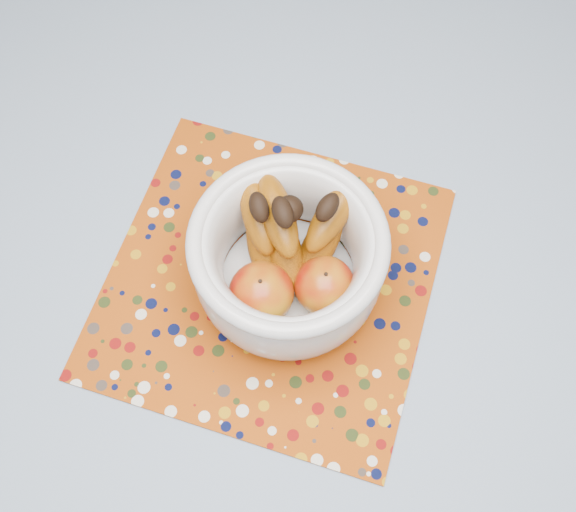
{
  "coord_description": "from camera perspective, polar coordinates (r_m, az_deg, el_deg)",
  "views": [
    {
      "loc": [
        -0.01,
        -0.32,
        1.63
      ],
      "look_at": [
        0.01,
        0.04,
        0.85
      ],
      "focal_mm": 42.0,
      "sensor_mm": 36.0,
      "label": 1
    }
  ],
  "objects": [
    {
      "name": "table",
      "position": [
        1.01,
        -0.32,
        -6.36
      ],
      "size": [
        1.2,
        1.2,
        0.75
      ],
      "color": "brown",
      "rests_on": "ground"
    },
    {
      "name": "tablecloth",
      "position": [
        0.93,
        -0.35,
        -4.77
      ],
      "size": [
        1.32,
        1.32,
        0.01
      ],
      "primitive_type": "cube",
      "color": "slate",
      "rests_on": "table"
    },
    {
      "name": "placemat",
      "position": [
        0.94,
        -1.54,
        -2.04
      ],
      "size": [
        0.56,
        0.56,
        0.0
      ],
      "primitive_type": "cube",
      "rotation": [
        0.0,
        0.0,
        -0.36
      ],
      "color": "#943A08",
      "rests_on": "tablecloth"
    },
    {
      "name": "fruit_bowl",
      "position": [
        0.86,
        0.19,
        0.11
      ],
      "size": [
        0.26,
        0.25,
        0.19
      ],
      "color": "silver",
      "rests_on": "placemat"
    }
  ]
}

